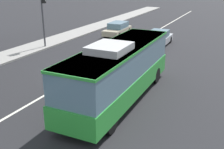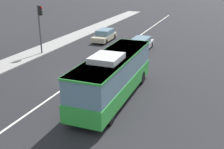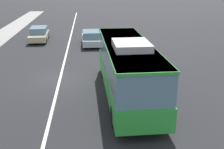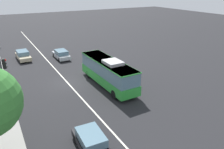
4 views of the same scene
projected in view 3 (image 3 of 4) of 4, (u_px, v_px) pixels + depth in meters
name	position (u px, v px, depth m)	size (l,w,h in m)	color
ground_plane	(60.00, 80.00, 18.55)	(160.00, 160.00, 0.00)	black
lane_centre_line	(60.00, 79.00, 18.55)	(76.00, 0.16, 0.01)	silver
transit_bus	(127.00, 66.00, 15.41)	(10.03, 2.63, 3.46)	green
sedan_beige	(39.00, 34.00, 29.83)	(4.56, 1.96, 1.46)	#C6B793
sedan_silver	(91.00, 38.00, 27.92)	(4.53, 1.88, 1.46)	#B7BABF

